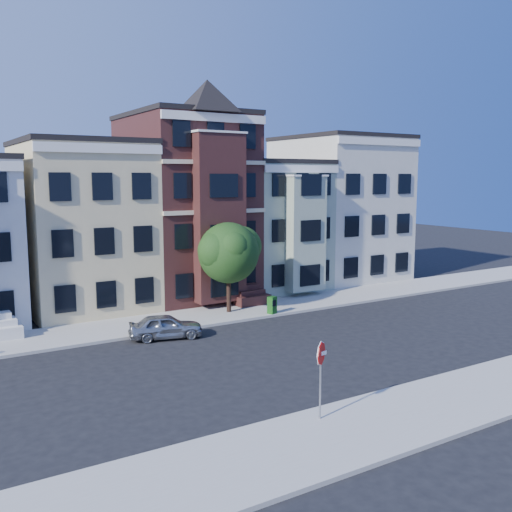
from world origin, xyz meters
TOP-DOWN VIEW (x-y plane):
  - ground at (0.00, 0.00)m, footprint 120.00×120.00m
  - far_sidewalk at (0.00, 8.00)m, footprint 60.00×4.00m
  - near_sidewalk at (0.00, -8.00)m, footprint 60.00×4.00m
  - house_yellow at (-7.00, 14.50)m, footprint 7.00×9.00m
  - house_brown at (0.00, 14.50)m, footprint 7.00×9.00m
  - house_green at (6.50, 14.50)m, footprint 6.00×9.00m
  - house_cream at (13.50, 14.50)m, footprint 8.00×9.00m
  - street_tree at (-0.24, 8.01)m, footprint 7.07×7.07m
  - parked_car at (-5.46, 5.20)m, footprint 3.94×2.38m
  - newspaper_box at (1.70, 6.30)m, footprint 0.57×0.54m
  - stop_sign at (-5.04, -6.83)m, footprint 0.83×0.28m

SIDE VIEW (x-z plane):
  - ground at x=0.00m, z-range 0.00..0.00m
  - far_sidewalk at x=0.00m, z-range 0.00..0.15m
  - near_sidewalk at x=0.00m, z-range 0.00..0.15m
  - parked_car at x=-5.46m, z-range 0.00..1.25m
  - newspaper_box at x=1.70m, z-range 0.15..1.16m
  - stop_sign at x=-5.04m, z-range 0.15..3.14m
  - street_tree at x=-0.24m, z-range 0.15..6.75m
  - house_green at x=6.50m, z-range 0.00..9.00m
  - house_yellow at x=-7.00m, z-range 0.00..10.00m
  - house_cream at x=13.50m, z-range 0.00..11.00m
  - house_brown at x=0.00m, z-range 0.00..12.00m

